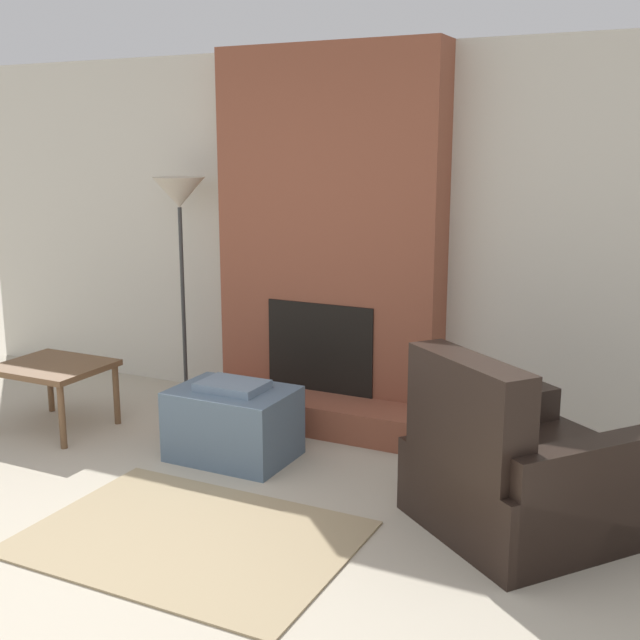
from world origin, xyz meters
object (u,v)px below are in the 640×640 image
at_px(ottoman, 233,422).
at_px(armchair, 518,477).
at_px(side_table, 54,372).
at_px(floor_lamp_left, 179,204).

height_order(ottoman, armchair, armchair).
bearing_deg(side_table, armchair, -1.46).
distance_m(side_table, floor_lamp_left, 1.53).
distance_m(ottoman, side_table, 1.40).
height_order(side_table, floor_lamp_left, floor_lamp_left).
bearing_deg(floor_lamp_left, side_table, -111.02).
relative_size(ottoman, floor_lamp_left, 0.43).
relative_size(ottoman, armchair, 0.53).
xyz_separation_m(ottoman, floor_lamp_left, (-1.01, 0.90, 1.27)).
distance_m(armchair, floor_lamp_left, 3.26).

